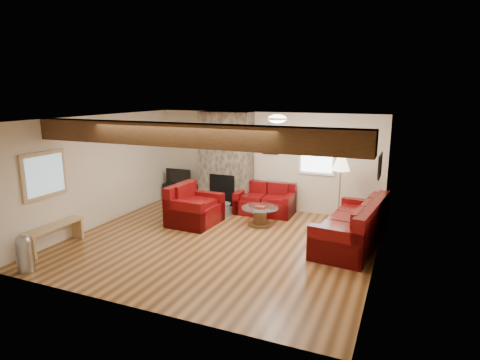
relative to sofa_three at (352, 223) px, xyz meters
The scene contains 18 objects.
room 2.76m from the sofa_three, 159.78° to the right, with size 8.00×8.00×8.00m.
oak_beam 3.78m from the sofa_three, 138.90° to the right, with size 6.00×0.36×0.38m, color #361F10.
chimney_breast 3.90m from the sofa_three, 155.61° to the left, with size 1.40×0.67×2.50m.
back_window 2.39m from the sofa_three, 122.17° to the left, with size 0.90×0.08×1.10m, color white, non-canonical shape.
hatch_window 6.03m from the sofa_three, 156.07° to the right, with size 0.08×1.00×0.90m, color tan, non-canonical shape.
ceiling_dome 2.53m from the sofa_three, behind, with size 0.40×0.40×0.18m, color silver, non-canonical shape.
artwork_back 3.19m from the sofa_three, 142.37° to the left, with size 0.42×0.06×0.52m, color black, non-canonical shape.
artwork_right 1.51m from the sofa_three, 51.97° to the right, with size 0.06×0.55×0.42m, color black, non-canonical shape.
sofa_three is the anchor object (origin of this frame).
loveseat 2.64m from the sofa_three, 150.11° to the left, with size 1.43×0.82×0.76m, color #4E0805, non-canonical shape.
armchair_red 3.51m from the sofa_three, behind, with size 1.13×0.99×0.91m, color #4E0805, non-canonical shape.
coffee_table 2.16m from the sofa_three, 168.10° to the left, with size 0.85×0.85×0.45m.
tv_cabinet 5.19m from the sofa_three, 161.85° to the left, with size 0.93×0.37×0.47m, color black.
television 5.19m from the sofa_three, 161.85° to the left, with size 0.77×0.10×0.44m, color black.
floor_lamp 1.52m from the sofa_three, 110.89° to the left, with size 0.40×0.40×1.56m.
pine_bench 5.84m from the sofa_three, 155.46° to the right, with size 0.29×1.26×0.47m, color tan, non-canonical shape.
pedal_bin 5.99m from the sofa_three, 145.12° to the right, with size 0.27×0.27×0.66m, color #97979C, non-canonical shape.
coal_bucket 3.27m from the sofa_three, 166.15° to the left, with size 0.35×0.35×0.33m, color gray, non-canonical shape.
Camera 1 is at (3.40, -6.92, 3.00)m, focal length 30.00 mm.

